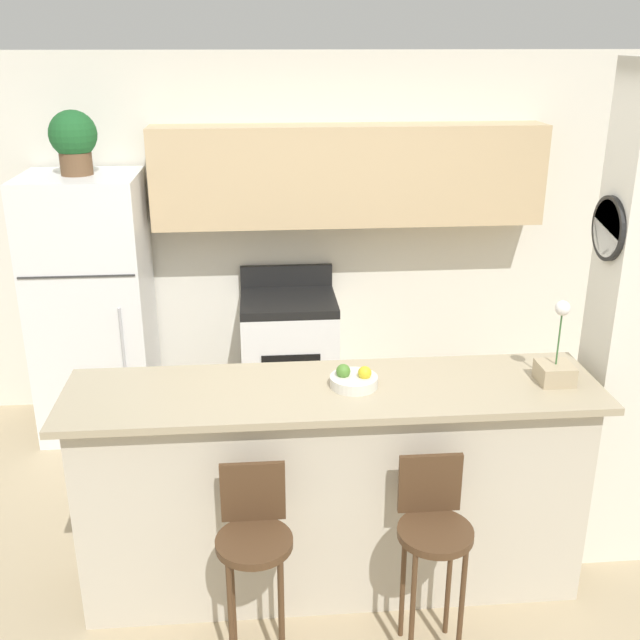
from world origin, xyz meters
The scene contains 12 objects.
ground_plane centered at (0.00, 0.00, 0.00)m, with size 14.00×14.00×0.00m, color tan.
wall_back centered at (0.12, 2.10, 1.46)m, with size 5.60×0.38×2.55m.
pillar_right centered at (1.50, 0.17, 1.28)m, with size 0.38×0.32×2.55m.
counter_bar centered at (0.00, 0.00, 0.55)m, with size 2.52×0.64×1.10m.
refrigerator centered at (-1.47, 1.79, 0.90)m, with size 0.76×0.69×1.80m.
stove_range centered at (-0.13, 1.84, 0.46)m, with size 0.67×0.60×1.07m.
bar_stool_left centered at (-0.39, -0.48, 0.62)m, with size 0.33×0.33×0.94m.
bar_stool_right centered at (0.39, -0.48, 0.62)m, with size 0.33×0.33×0.94m.
potted_plant_on_fridge centered at (-1.47, 1.79, 2.02)m, with size 0.30×0.30×0.40m.
orchid_vase centered at (1.05, -0.03, 1.18)m, with size 0.16×0.16×0.41m.
fruit_bowl centered at (0.09, 0.01, 1.13)m, with size 0.22×0.22×0.11m.
trash_bin centered at (-0.87, 1.55, 0.19)m, with size 0.28×0.28×0.38m.
Camera 1 is at (-0.33, -3.13, 2.62)m, focal length 42.00 mm.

